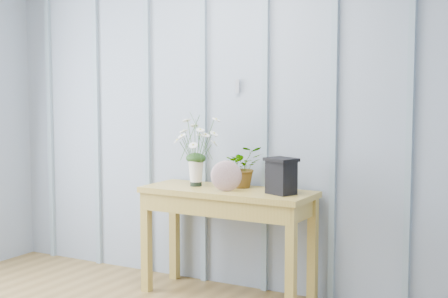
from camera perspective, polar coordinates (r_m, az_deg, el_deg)
The scene contains 5 objects.
sideboard at distance 4.71m, azimuth 0.30°, elevation -4.73°, with size 1.20×0.45×0.75m.
daisy_vase at distance 4.79m, azimuth -2.36°, elevation 0.67°, with size 0.36×0.27×0.51m.
spider_plant at distance 4.75m, azimuth 1.57°, elevation -1.47°, with size 0.26×0.23×0.29m, color #173613.
felt_disc_vessel at distance 4.58m, azimuth 0.19°, elevation -2.26°, with size 0.21×0.06×0.21m, color #804359.
carved_box at distance 4.48m, azimuth 4.78°, elevation -2.22°, with size 0.24×0.21×0.24m.
Camera 1 is at (2.32, -2.06, 1.49)m, focal length 55.00 mm.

